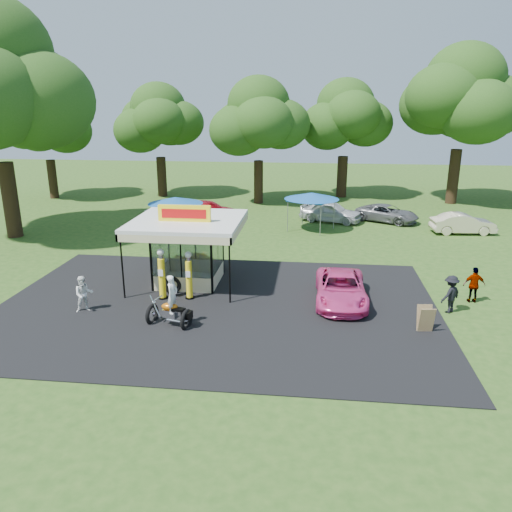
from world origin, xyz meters
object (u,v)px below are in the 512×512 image
object	(u,v)px
bg_car_a	(174,217)
spectator_west	(84,294)
gas_pump_right	(189,276)
motorcycle	(171,306)
bg_car_e	(463,224)
tent_west	(175,201)
spectator_east_a	(451,294)
bg_car_c	(331,212)
kiosk_car	(199,261)
gas_pump_left	(162,275)
tent_east	(312,196)
bg_car_d	(387,213)
gas_station_kiosk	(189,250)
spectator_east_b	(474,285)
bg_car_b	(208,210)
a_frame_sign	(425,319)
pink_sedan	(341,289)

from	to	relation	value
bg_car_a	spectator_west	bearing A→B (deg)	-147.36
gas_pump_right	motorcycle	size ratio (longest dim) A/B	1.02
gas_pump_right	spectator_west	distance (m)	4.74
bg_car_e	tent_west	size ratio (longest dim) A/B	1.15
spectator_east_a	bg_car_c	distance (m)	17.92
kiosk_car	tent_west	world-z (taller)	tent_west
gas_pump_left	kiosk_car	xyz separation A→B (m)	(0.71, 4.60, -0.72)
tent_east	spectator_east_a	bearing A→B (deg)	-66.45
spectator_east_a	bg_car_e	distance (m)	15.31
spectator_east_a	bg_car_d	world-z (taller)	spectator_east_a
gas_station_kiosk	kiosk_car	distance (m)	2.56
spectator_east_b	gas_pump_left	bearing A→B (deg)	3.08
tent_west	spectator_east_b	bearing A→B (deg)	-31.92
gas_pump_left	spectator_east_a	world-z (taller)	gas_pump_left
kiosk_car	bg_car_d	bearing A→B (deg)	-42.50
gas_station_kiosk	bg_car_d	distance (m)	19.52
motorcycle	kiosk_car	distance (m)	7.48
spectator_west	bg_car_b	xyz separation A→B (m)	(1.60, 19.16, -0.14)
a_frame_sign	bg_car_b	xyz separation A→B (m)	(-13.05, 19.54, 0.14)
pink_sedan	spectator_east_a	bearing A→B (deg)	-7.13
pink_sedan	bg_car_a	distance (m)	17.82
gas_station_kiosk	gas_pump_right	distance (m)	2.39
gas_station_kiosk	spectator_east_b	distance (m)	13.88
gas_station_kiosk	a_frame_sign	distance (m)	11.93
gas_station_kiosk	tent_east	size ratio (longest dim) A/B	1.36
gas_station_kiosk	spectator_west	size ratio (longest dim) A/B	3.24
pink_sedan	gas_station_kiosk	bearing A→B (deg)	166.41
spectator_east_b	bg_car_e	bearing A→B (deg)	-105.08
spectator_east_a	gas_pump_left	bearing A→B (deg)	-40.73
spectator_west	bg_car_a	size ratio (longest dim) A/B	0.34
a_frame_sign	bg_car_e	bearing A→B (deg)	63.95
gas_pump_left	bg_car_c	xyz separation A→B (m)	(8.34, 17.21, -0.38)
gas_pump_left	gas_pump_right	xyz separation A→B (m)	(1.26, 0.16, -0.07)
pink_sedan	bg_car_b	distance (m)	19.41
spectator_west	bg_car_e	distance (m)	26.37
gas_station_kiosk	a_frame_sign	world-z (taller)	gas_station_kiosk
bg_car_b	bg_car_d	xyz separation A→B (m)	(14.15, 0.42, -0.03)
spectator_east_a	bg_car_e	bearing A→B (deg)	-147.49
kiosk_car	bg_car_c	bearing A→B (deg)	-31.16
gas_pump_right	bg_car_c	xyz separation A→B (m)	(7.08, 17.06, -0.32)
gas_station_kiosk	motorcycle	bearing A→B (deg)	-84.07
gas_station_kiosk	gas_pump_left	xyz separation A→B (m)	(-0.71, -2.39, -0.59)
gas_pump_right	spectator_east_b	world-z (taller)	gas_pump_right
spectator_east_a	bg_car_d	size ratio (longest dim) A/B	0.36
motorcycle	spectator_west	size ratio (longest dim) A/B	1.39
gas_pump_left	tent_east	bearing A→B (deg)	64.58
motorcycle	bg_car_e	bearing A→B (deg)	60.46
gas_pump_right	bg_car_d	xyz separation A→B (m)	(11.48, 17.57, -0.46)
a_frame_sign	bg_car_c	distance (m)	19.73
gas_pump_right	motorcycle	distance (m)	3.02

